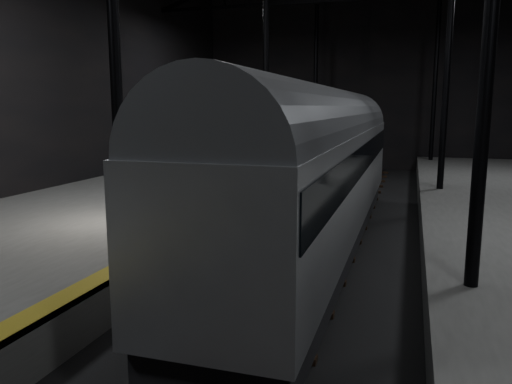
% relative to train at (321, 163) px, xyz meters
% --- Properties ---
extents(ground, '(44.00, 44.00, 0.00)m').
position_rel_train_xyz_m(ground, '(0.00, -0.83, -2.71)').
color(ground, black).
rests_on(ground, ground).
extents(platform_left, '(9.00, 43.80, 1.00)m').
position_rel_train_xyz_m(platform_left, '(-7.50, -0.83, -2.21)').
color(platform_left, '#535351').
rests_on(platform_left, ground).
extents(tactile_strip, '(0.50, 43.80, 0.01)m').
position_rel_train_xyz_m(tactile_strip, '(-3.25, -0.83, -1.71)').
color(tactile_strip, olive).
rests_on(tactile_strip, platform_left).
extents(track, '(2.40, 43.00, 0.24)m').
position_rel_train_xyz_m(track, '(0.00, -0.83, -2.64)').
color(track, '#3F3328').
rests_on(track, ground).
extents(train, '(2.73, 18.19, 4.86)m').
position_rel_train_xyz_m(train, '(0.00, 0.00, 0.00)').
color(train, '#9B9EA3').
rests_on(train, ground).
extents(woman, '(0.66, 0.50, 1.65)m').
position_rel_train_xyz_m(woman, '(-5.84, 0.71, -0.89)').
color(woman, tan).
rests_on(woman, platform_left).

